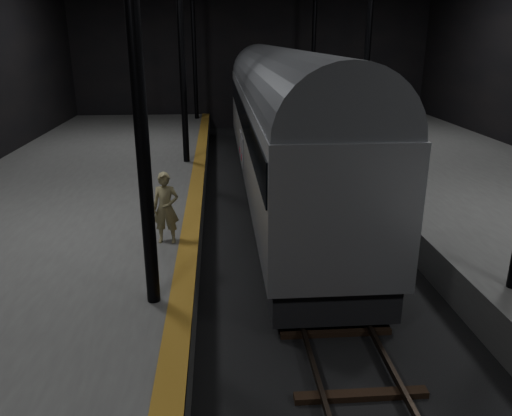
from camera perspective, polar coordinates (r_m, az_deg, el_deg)
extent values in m
plane|color=black|center=(14.65, 5.56, -5.61)|extent=(44.00, 44.00, 0.00)
cube|color=#4F4F4D|center=(15.13, -23.72, -4.34)|extent=(9.00, 43.80, 1.00)
cube|color=#96661B|center=(14.08, -7.47, -2.29)|extent=(0.50, 43.80, 0.01)
cube|color=#3F3328|center=(14.48, 2.76, -5.11)|extent=(0.08, 43.00, 0.14)
cube|color=#3F3328|center=(14.72, 8.35, -4.89)|extent=(0.08, 43.00, 0.14)
cube|color=black|center=(14.62, 5.56, -5.40)|extent=(2.40, 42.00, 0.12)
cylinder|color=black|center=(9.22, -13.69, 18.02)|extent=(0.26, 0.26, 10.00)
cylinder|color=black|center=(21.16, -8.56, 18.58)|extent=(0.26, 0.26, 10.00)
cylinder|color=black|center=(22.01, 12.71, 18.35)|extent=(0.26, 0.26, 10.00)
cylinder|color=black|center=(33.14, -7.12, 18.71)|extent=(0.26, 0.26, 10.00)
cylinder|color=black|center=(33.69, 6.63, 18.73)|extent=(0.26, 0.26, 10.00)
cube|color=#A8AAB0|center=(19.68, 2.79, 8.96)|extent=(3.02, 20.84, 3.13)
cube|color=black|center=(20.11, 2.71, 3.45)|extent=(2.76, 20.43, 0.89)
cube|color=black|center=(19.57, 2.83, 11.06)|extent=(3.08, 20.53, 0.94)
cylinder|color=slate|center=(19.47, 2.87, 13.49)|extent=(2.96, 20.64, 2.96)
cube|color=black|center=(13.47, 6.44, -6.47)|extent=(1.88, 2.29, 0.36)
cube|color=black|center=(27.25, 0.84, 6.77)|extent=(1.88, 2.29, 0.36)
cube|color=silver|center=(18.65, -1.58, 6.46)|extent=(0.04, 0.78, 1.09)
cube|color=silver|center=(19.88, -1.76, 7.23)|extent=(0.04, 0.78, 1.09)
cylinder|color=#BA1634|center=(18.89, -1.66, 5.81)|extent=(0.03, 0.27, 0.27)
cylinder|color=#BA1634|center=(20.11, -1.83, 6.62)|extent=(0.03, 0.27, 0.27)
imported|color=#958A5B|center=(12.94, -10.27, 0.00)|extent=(0.72, 0.51, 1.87)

